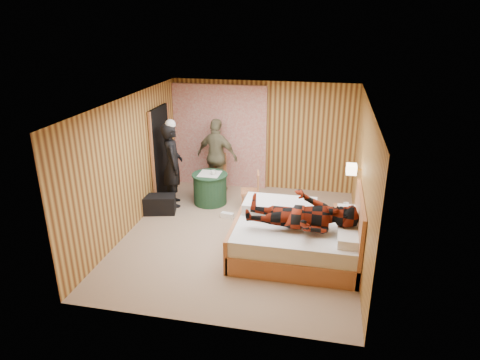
% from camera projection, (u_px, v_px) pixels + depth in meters
% --- Properties ---
extents(floor, '(4.20, 5.00, 0.01)m').
position_uv_depth(floor, '(240.00, 235.00, 7.99)').
color(floor, '#9D8467').
rests_on(floor, ground).
extents(ceiling, '(4.20, 5.00, 0.01)m').
position_uv_depth(ceiling, '(240.00, 102.00, 7.09)').
color(ceiling, white).
rests_on(ceiling, wall_back).
extents(wall_back, '(4.20, 0.02, 2.50)m').
position_uv_depth(wall_back, '(263.00, 136.00, 9.82)').
color(wall_back, tan).
rests_on(wall_back, floor).
extents(wall_left, '(0.02, 5.00, 2.50)m').
position_uv_depth(wall_left, '(130.00, 165.00, 7.94)').
color(wall_left, tan).
rests_on(wall_left, floor).
extents(wall_right, '(0.02, 5.00, 2.50)m').
position_uv_depth(wall_right, '(363.00, 181.00, 7.13)').
color(wall_right, tan).
rests_on(wall_right, floor).
extents(curtain, '(2.20, 0.08, 2.40)m').
position_uv_depth(curtain, '(220.00, 136.00, 9.97)').
color(curtain, beige).
rests_on(curtain, floor).
extents(doorway, '(0.06, 0.90, 2.05)m').
position_uv_depth(doorway, '(161.00, 154.00, 9.29)').
color(doorway, black).
rests_on(doorway, floor).
extents(wall_lamp, '(0.26, 0.24, 0.16)m').
position_uv_depth(wall_lamp, '(352.00, 169.00, 7.56)').
color(wall_lamp, gold).
rests_on(wall_lamp, wall_right).
extents(bed, '(2.15, 1.69, 1.16)m').
position_uv_depth(bed, '(299.00, 237.00, 7.22)').
color(bed, tan).
rests_on(bed, floor).
extents(nightstand, '(0.45, 0.61, 0.59)m').
position_uv_depth(nightstand, '(344.00, 225.00, 7.73)').
color(nightstand, tan).
rests_on(nightstand, floor).
extents(round_table, '(0.77, 0.77, 0.68)m').
position_uv_depth(round_table, '(210.00, 188.00, 9.25)').
color(round_table, '#22492C').
rests_on(round_table, floor).
extents(chair_far, '(0.46, 0.46, 0.93)m').
position_uv_depth(chair_far, '(217.00, 170.00, 9.74)').
color(chair_far, tan).
rests_on(chair_far, floor).
extents(chair_near, '(0.44, 0.44, 0.83)m').
position_uv_depth(chair_near, '(253.00, 188.00, 8.89)').
color(chair_near, tan).
rests_on(chair_near, floor).
extents(duffel_bag, '(0.74, 0.51, 0.38)m').
position_uv_depth(duffel_bag, '(159.00, 204.00, 8.83)').
color(duffel_bag, black).
rests_on(duffel_bag, floor).
extents(sneaker_left, '(0.29, 0.19, 0.12)m').
position_uv_depth(sneaker_left, '(244.00, 222.00, 8.36)').
color(sneaker_left, white).
rests_on(sneaker_left, floor).
extents(sneaker_right, '(0.27, 0.15, 0.11)m').
position_uv_depth(sneaker_right, '(227.00, 215.00, 8.65)').
color(sneaker_right, white).
rests_on(sneaker_right, floor).
extents(woman_standing, '(0.66, 0.77, 1.80)m').
position_uv_depth(woman_standing, '(173.00, 165.00, 8.99)').
color(woman_standing, black).
rests_on(woman_standing, floor).
extents(man_at_table, '(1.09, 0.67, 1.72)m').
position_uv_depth(man_at_table, '(217.00, 156.00, 9.65)').
color(man_at_table, '#6F684A').
rests_on(man_at_table, floor).
extents(man_on_bed, '(0.86, 0.67, 1.77)m').
position_uv_depth(man_on_bed, '(302.00, 207.00, 6.76)').
color(man_on_bed, maroon).
rests_on(man_on_bed, bed).
extents(book_lower, '(0.22, 0.26, 0.02)m').
position_uv_depth(book_lower, '(346.00, 211.00, 7.57)').
color(book_lower, white).
rests_on(book_lower, nightstand).
extents(book_upper, '(0.26, 0.28, 0.02)m').
position_uv_depth(book_upper, '(346.00, 210.00, 7.57)').
color(book_upper, white).
rests_on(book_upper, nightstand).
extents(cup_nightstand, '(0.13, 0.13, 0.09)m').
position_uv_depth(cup_nightstand, '(346.00, 205.00, 7.73)').
color(cup_nightstand, white).
rests_on(cup_nightstand, nightstand).
extents(cup_table, '(0.16, 0.16, 0.10)m').
position_uv_depth(cup_table, '(214.00, 173.00, 9.05)').
color(cup_table, white).
rests_on(cup_table, round_table).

